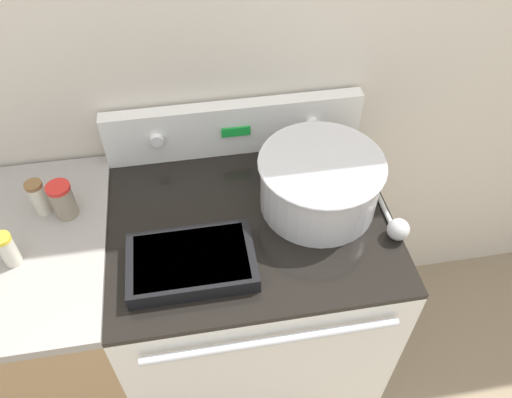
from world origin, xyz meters
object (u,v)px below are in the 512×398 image
at_px(casserole_dish, 191,261).
at_px(spice_jar_red_cap, 63,200).
at_px(spice_jar_yellow_cap, 7,250).
at_px(mixing_bowl, 320,181).
at_px(spice_jar_brown_cap, 39,197).
at_px(ladle, 395,224).

height_order(casserole_dish, spice_jar_red_cap, spice_jar_red_cap).
bearing_deg(spice_jar_yellow_cap, casserole_dish, -10.89).
bearing_deg(casserole_dish, spice_jar_red_cap, 144.58).
relative_size(mixing_bowl, spice_jar_brown_cap, 3.19).
height_order(ladle, spice_jar_brown_cap, spice_jar_brown_cap).
xyz_separation_m(mixing_bowl, spice_jar_red_cap, (-0.72, 0.07, -0.03)).
xyz_separation_m(casserole_dish, spice_jar_yellow_cap, (-0.46, 0.09, 0.04)).
relative_size(casserole_dish, spice_jar_yellow_cap, 3.24).
distance_m(mixing_bowl, ladle, 0.24).
bearing_deg(spice_jar_red_cap, casserole_dish, -35.42).
bearing_deg(ladle, casserole_dish, -176.68).
height_order(mixing_bowl, spice_jar_yellow_cap, mixing_bowl).
xyz_separation_m(mixing_bowl, casserole_dish, (-0.38, -0.17, -0.07)).
bearing_deg(mixing_bowl, spice_jar_red_cap, 174.45).
relative_size(ladle, spice_jar_brown_cap, 2.62).
bearing_deg(ladle, spice_jar_red_cap, 167.16).
distance_m(ladle, spice_jar_brown_cap, 1.00).
xyz_separation_m(casserole_dish, spice_jar_red_cap, (-0.34, 0.24, 0.04)).
bearing_deg(spice_jar_brown_cap, casserole_dish, -32.87).
distance_m(spice_jar_brown_cap, spice_jar_yellow_cap, 0.18).
bearing_deg(spice_jar_yellow_cap, mixing_bowl, 5.45).
bearing_deg(spice_jar_brown_cap, spice_jar_yellow_cap, -108.51).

